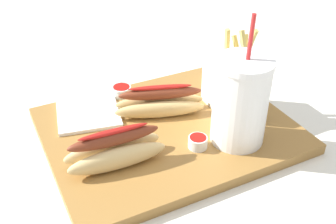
{
  "coord_description": "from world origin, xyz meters",
  "views": [
    {
      "loc": [
        -0.27,
        -0.55,
        0.45
      ],
      "look_at": [
        0.0,
        0.0,
        0.05
      ],
      "focal_mm": 43.46,
      "sensor_mm": 36.0,
      "label": 1
    }
  ],
  "objects_px": {
    "ketchup_cup_3": "(216,73)",
    "hot_dog_2": "(115,150)",
    "ketchup_cup_2": "(122,90)",
    "ketchup_cup_1": "(198,142)",
    "soda_cup": "(240,101)",
    "fries_basket": "(234,83)",
    "hot_dog_1": "(160,102)",
    "napkin_stack": "(88,111)"
  },
  "relations": [
    {
      "from": "hot_dog_1",
      "to": "hot_dog_2",
      "type": "relative_size",
      "value": 1.09
    },
    {
      "from": "hot_dog_2",
      "to": "ketchup_cup_3",
      "type": "relative_size",
      "value": 4.48
    },
    {
      "from": "hot_dog_2",
      "to": "ketchup_cup_1",
      "type": "distance_m",
      "value": 0.14
    },
    {
      "from": "ketchup_cup_1",
      "to": "ketchup_cup_2",
      "type": "distance_m",
      "value": 0.23
    },
    {
      "from": "hot_dog_2",
      "to": "ketchup_cup_3",
      "type": "distance_m",
      "value": 0.34
    },
    {
      "from": "ketchup_cup_1",
      "to": "ketchup_cup_3",
      "type": "relative_size",
      "value": 0.9
    },
    {
      "from": "ketchup_cup_1",
      "to": "napkin_stack",
      "type": "distance_m",
      "value": 0.23
    },
    {
      "from": "soda_cup",
      "to": "fries_basket",
      "type": "distance_m",
      "value": 0.11
    },
    {
      "from": "ketchup_cup_1",
      "to": "ketchup_cup_2",
      "type": "bearing_deg",
      "value": 103.82
    },
    {
      "from": "ketchup_cup_1",
      "to": "fries_basket",
      "type": "bearing_deg",
      "value": 34.11
    },
    {
      "from": "ketchup_cup_2",
      "to": "napkin_stack",
      "type": "distance_m",
      "value": 0.09
    },
    {
      "from": "hot_dog_1",
      "to": "ketchup_cup_2",
      "type": "xyz_separation_m",
      "value": [
        -0.04,
        0.09,
        -0.01
      ]
    },
    {
      "from": "soda_cup",
      "to": "hot_dog_1",
      "type": "relative_size",
      "value": 1.27
    },
    {
      "from": "soda_cup",
      "to": "napkin_stack",
      "type": "height_order",
      "value": "soda_cup"
    },
    {
      "from": "hot_dog_2",
      "to": "ketchup_cup_3",
      "type": "xyz_separation_m",
      "value": [
        0.3,
        0.17,
        -0.01
      ]
    },
    {
      "from": "hot_dog_2",
      "to": "ketchup_cup_1",
      "type": "bearing_deg",
      "value": -9.84
    },
    {
      "from": "ketchup_cup_2",
      "to": "ketchup_cup_3",
      "type": "relative_size",
      "value": 1.07
    },
    {
      "from": "fries_basket",
      "to": "ketchup_cup_2",
      "type": "distance_m",
      "value": 0.23
    },
    {
      "from": "ketchup_cup_3",
      "to": "fries_basket",
      "type": "bearing_deg",
      "value": -106.34
    },
    {
      "from": "napkin_stack",
      "to": "ketchup_cup_3",
      "type": "bearing_deg",
      "value": 1.4
    },
    {
      "from": "soda_cup",
      "to": "napkin_stack",
      "type": "relative_size",
      "value": 1.71
    },
    {
      "from": "soda_cup",
      "to": "fries_basket",
      "type": "xyz_separation_m",
      "value": [
        0.06,
        0.1,
        -0.03
      ]
    },
    {
      "from": "hot_dog_1",
      "to": "hot_dog_2",
      "type": "xyz_separation_m",
      "value": [
        -0.13,
        -0.1,
        0.0
      ]
    },
    {
      "from": "soda_cup",
      "to": "ketchup_cup_1",
      "type": "height_order",
      "value": "soda_cup"
    },
    {
      "from": "fries_basket",
      "to": "soda_cup",
      "type": "bearing_deg",
      "value": -119.78
    },
    {
      "from": "ketchup_cup_2",
      "to": "napkin_stack",
      "type": "height_order",
      "value": "ketchup_cup_2"
    },
    {
      "from": "fries_basket",
      "to": "napkin_stack",
      "type": "relative_size",
      "value": 1.24
    },
    {
      "from": "soda_cup",
      "to": "ketchup_cup_1",
      "type": "bearing_deg",
      "value": 172.09
    },
    {
      "from": "hot_dog_1",
      "to": "ketchup_cup_3",
      "type": "xyz_separation_m",
      "value": [
        0.17,
        0.07,
        -0.01
      ]
    },
    {
      "from": "hot_dog_1",
      "to": "ketchup_cup_1",
      "type": "bearing_deg",
      "value": -85.06
    },
    {
      "from": "hot_dog_2",
      "to": "ketchup_cup_2",
      "type": "distance_m",
      "value": 0.21
    },
    {
      "from": "ketchup_cup_2",
      "to": "fries_basket",
      "type": "bearing_deg",
      "value": -36.13
    },
    {
      "from": "napkin_stack",
      "to": "soda_cup",
      "type": "bearing_deg",
      "value": -43.43
    },
    {
      "from": "soda_cup",
      "to": "fries_basket",
      "type": "relative_size",
      "value": 1.38
    },
    {
      "from": "fries_basket",
      "to": "hot_dog_2",
      "type": "bearing_deg",
      "value": -166.82
    },
    {
      "from": "ketchup_cup_2",
      "to": "ketchup_cup_1",
      "type": "bearing_deg",
      "value": -76.18
    },
    {
      "from": "hot_dog_1",
      "to": "hot_dog_2",
      "type": "distance_m",
      "value": 0.16
    },
    {
      "from": "hot_dog_2",
      "to": "napkin_stack",
      "type": "bearing_deg",
      "value": 89.05
    },
    {
      "from": "fries_basket",
      "to": "hot_dog_1",
      "type": "xyz_separation_m",
      "value": [
        -0.14,
        0.04,
        -0.03
      ]
    },
    {
      "from": "fries_basket",
      "to": "ketchup_cup_2",
      "type": "bearing_deg",
      "value": 143.87
    },
    {
      "from": "ketchup_cup_2",
      "to": "napkin_stack",
      "type": "xyz_separation_m",
      "value": [
        -0.08,
        -0.03,
        -0.01
      ]
    },
    {
      "from": "ketchup_cup_3",
      "to": "hot_dog_2",
      "type": "bearing_deg",
      "value": -150.24
    }
  ]
}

